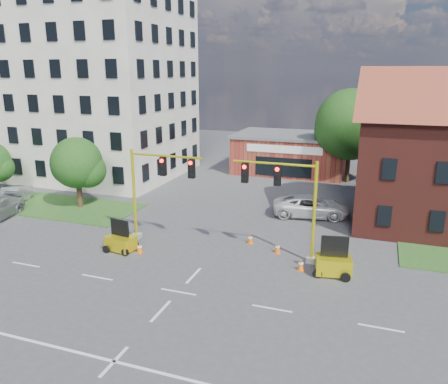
{
  "coord_description": "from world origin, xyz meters",
  "views": [
    {
      "loc": [
        9.07,
        -18.58,
        11.16
      ],
      "look_at": [
        -1.0,
        10.0,
        2.69
      ],
      "focal_mm": 35.0,
      "sensor_mm": 36.0,
      "label": 1
    }
  ],
  "objects_px": {
    "signal_mast_east": "(287,197)",
    "pickup_white": "(311,206)",
    "trailer_east": "(333,263)",
    "trailer_west": "(121,242)",
    "signal_mast_west": "(155,185)"
  },
  "relations": [
    {
      "from": "signal_mast_east",
      "to": "pickup_white",
      "type": "distance_m",
      "value": 9.17
    },
    {
      "from": "signal_mast_east",
      "to": "trailer_east",
      "type": "distance_m",
      "value": 4.61
    },
    {
      "from": "signal_mast_east",
      "to": "trailer_east",
      "type": "bearing_deg",
      "value": -22.67
    },
    {
      "from": "trailer_east",
      "to": "pickup_white",
      "type": "bearing_deg",
      "value": 94.35
    },
    {
      "from": "signal_mast_east",
      "to": "pickup_white",
      "type": "bearing_deg",
      "value": 87.94
    },
    {
      "from": "trailer_west",
      "to": "pickup_white",
      "type": "bearing_deg",
      "value": 55.41
    },
    {
      "from": "signal_mast_east",
      "to": "pickup_white",
      "type": "relative_size",
      "value": 1.04
    },
    {
      "from": "signal_mast_west",
      "to": "signal_mast_east",
      "type": "xyz_separation_m",
      "value": [
        8.71,
        0.0,
        0.0
      ]
    },
    {
      "from": "trailer_east",
      "to": "pickup_white",
      "type": "xyz_separation_m",
      "value": [
        -2.72,
        9.89,
        0.13
      ]
    },
    {
      "from": "signal_mast_west",
      "to": "signal_mast_east",
      "type": "height_order",
      "value": "same"
    },
    {
      "from": "trailer_west",
      "to": "trailer_east",
      "type": "bearing_deg",
      "value": 13.58
    },
    {
      "from": "signal_mast_east",
      "to": "trailer_west",
      "type": "xyz_separation_m",
      "value": [
        -10.13,
        -2.3,
        -3.29
      ]
    },
    {
      "from": "signal_mast_east",
      "to": "pickup_white",
      "type": "height_order",
      "value": "signal_mast_east"
    },
    {
      "from": "trailer_west",
      "to": "pickup_white",
      "type": "xyz_separation_m",
      "value": [
        10.44,
        10.93,
        0.2
      ]
    },
    {
      "from": "signal_mast_east",
      "to": "pickup_white",
      "type": "xyz_separation_m",
      "value": [
        0.31,
        8.63,
        -3.09
      ]
    }
  ]
}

